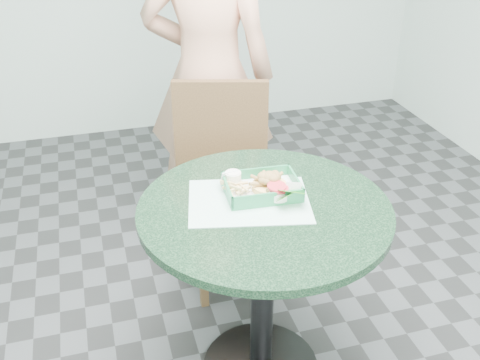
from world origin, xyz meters
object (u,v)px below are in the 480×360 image
object	(u,v)px
food_basket	(262,195)
sauce_ramekin	(232,182)
cafe_table	(263,252)
crab_sandwich	(269,185)
dining_chair	(227,170)
diner_person	(208,46)

from	to	relation	value
food_basket	sauce_ramekin	size ratio (longest dim) A/B	4.38
cafe_table	sauce_ramekin	size ratio (longest dim) A/B	14.94
crab_sandwich	sauce_ramekin	size ratio (longest dim) A/B	2.14
dining_chair	sauce_ramekin	xyz separation A→B (m)	(-0.13, -0.56, 0.27)
dining_chair	diner_person	xyz separation A→B (m)	(-0.00, 0.33, 0.49)
diner_person	food_basket	xyz separation A→B (m)	(-0.04, -0.95, -0.26)
dining_chair	diner_person	bearing A→B (deg)	106.25
food_basket	diner_person	bearing A→B (deg)	87.70
dining_chair	sauce_ramekin	size ratio (longest dim) A/B	16.11
food_basket	sauce_ramekin	world-z (taller)	sauce_ramekin
diner_person	cafe_table	bearing A→B (deg)	110.51
crab_sandwich	sauce_ramekin	distance (m)	0.13
dining_chair	diner_person	size ratio (longest dim) A/B	0.45
dining_chair	food_basket	distance (m)	0.67
diner_person	crab_sandwich	distance (m)	0.98
dining_chair	food_basket	world-z (taller)	dining_chair
crab_sandwich	dining_chair	bearing A→B (deg)	88.91
cafe_table	sauce_ramekin	distance (m)	0.27
food_basket	crab_sandwich	world-z (taller)	crab_sandwich
sauce_ramekin	diner_person	bearing A→B (deg)	81.87
crab_sandwich	sauce_ramekin	xyz separation A→B (m)	(-0.12, 0.06, -0.00)
diner_person	food_basket	size ratio (longest dim) A/B	8.13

